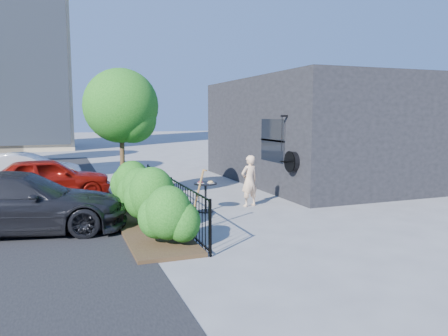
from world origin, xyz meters
name	(u,v)px	position (x,y,z in m)	size (l,w,h in m)	color
ground	(228,216)	(0.00, 0.00, 0.00)	(120.00, 120.00, 0.00)	gray
shop_building	(316,131)	(5.50, 4.50, 2.00)	(6.22, 9.00, 4.00)	black
fence	(171,199)	(-1.50, 0.00, 0.56)	(0.05, 6.05, 1.10)	black
planting_bed	(144,222)	(-2.20, 0.00, 0.04)	(1.30, 6.00, 0.08)	#382616
shrubs	(146,194)	(-2.10, 0.10, 0.70)	(1.10, 5.60, 1.24)	#164E11
patio_tree	(123,110)	(-2.24, 2.76, 2.76)	(2.20, 2.20, 3.94)	#3F2B19
cafe_table	(206,192)	(-0.38, 0.66, 0.55)	(0.63, 0.63, 0.85)	black
woman	(249,181)	(1.04, 0.93, 0.74)	(0.54, 0.36, 1.48)	beige
shovel	(195,204)	(-1.26, -1.24, 0.64)	(0.49, 0.19, 1.46)	brown
car_red	(48,178)	(-4.44, 4.29, 0.65)	(1.53, 3.82, 1.30)	#9B140C
car_silver	(26,170)	(-5.24, 6.91, 0.63)	(1.33, 3.81, 1.25)	#B8B9BE
car_darkgrey	(19,203)	(-4.95, 0.14, 0.68)	(1.91, 4.70, 1.36)	black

